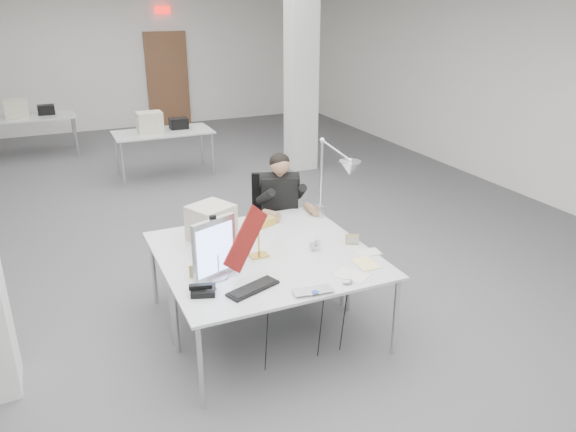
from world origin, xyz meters
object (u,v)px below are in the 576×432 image
desk_main (285,276)px  laptop (315,294)px  monitor (214,249)px  office_chair (279,223)px  seated_person (280,194)px  beige_monitor (211,223)px  bankers_lamp (259,239)px  desk_phone (203,291)px  architect_lamp (333,180)px

desk_main → laptop: 0.41m
monitor → laptop: bearing=-66.2°
office_chair → monitor: size_ratio=2.17×
laptop → seated_person: bearing=82.0°
beige_monitor → bankers_lamp: bearing=-86.8°
seated_person → bankers_lamp: (-0.66, -1.06, 0.02)m
seated_person → bankers_lamp: seated_person is taller
laptop → bankers_lamp: bearing=107.4°
seated_person → monitor: seated_person is taller
bankers_lamp → beige_monitor: bearing=98.5°
laptop → beige_monitor: size_ratio=0.88×
office_chair → beige_monitor: (-0.93, -0.60, 0.38)m
desk_phone → desk_main: bearing=20.6°
office_chair → laptop: office_chair is taller
seated_person → laptop: seated_person is taller
desk_phone → office_chair: bearing=68.9°
bankers_lamp → laptop: bearing=-99.5°
desk_main → bankers_lamp: bankers_lamp is taller
desk_main → laptop: size_ratio=5.70×
laptop → architect_lamp: bearing=64.1°
desk_main → laptop: (0.07, -0.40, 0.02)m
desk_phone → architect_lamp: bearing=46.1°
monitor → desk_main: bearing=-41.8°
office_chair → desk_main: bearing=-92.7°
laptop → architect_lamp: (0.78, 1.18, 0.46)m
beige_monitor → desk_main: bearing=-94.6°
office_chair → architect_lamp: architect_lamp is taller
desk_main → desk_phone: desk_phone is taller
architect_lamp → beige_monitor: bearing=-171.2°
desk_main → seated_person: (0.59, 1.47, 0.16)m
monitor → desk_phone: 0.36m
bankers_lamp → desk_phone: bearing=-164.6°
bankers_lamp → architect_lamp: 1.03m
seated_person → laptop: 1.94m
desk_main → beige_monitor: (-0.34, 0.92, 0.18)m
bankers_lamp → architect_lamp: size_ratio=0.35×
laptop → architect_lamp: architect_lamp is taller
seated_person → beige_monitor: size_ratio=2.44×
desk_phone → beige_monitor: (0.36, 0.94, 0.15)m
architect_lamp → office_chair: bearing=124.9°
seated_person → beige_monitor: seated_person is taller
beige_monitor → architect_lamp: bearing=-31.6°
desk_main → office_chair: (0.59, 1.52, -0.20)m
laptop → desk_phone: (-0.77, 0.38, 0.01)m
seated_person → laptop: size_ratio=2.75×
seated_person → architect_lamp: bearing=-50.9°
desk_main → architect_lamp: size_ratio=1.90×
office_chair → beige_monitor: bearing=-128.6°
architect_lamp → desk_phone: bearing=-136.9°
office_chair → architect_lamp: (0.26, -0.74, 0.68)m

